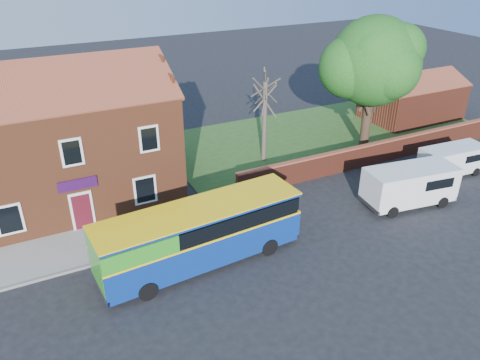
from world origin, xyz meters
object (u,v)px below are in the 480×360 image
bus (194,234)px  large_tree (373,64)px  van_near (410,184)px  van_far (452,159)px

bus → large_tree: bearing=20.7°
van_near → large_tree: large_tree is taller
van_near → van_far: size_ratio=1.23×
bus → van_near: bearing=-5.2°
bus → large_tree: 19.07m
van_far → bus: bearing=-171.5°
van_far → large_tree: large_tree is taller
bus → van_far: 19.05m
van_near → van_far: bearing=25.0°
van_far → large_tree: bearing=113.2°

